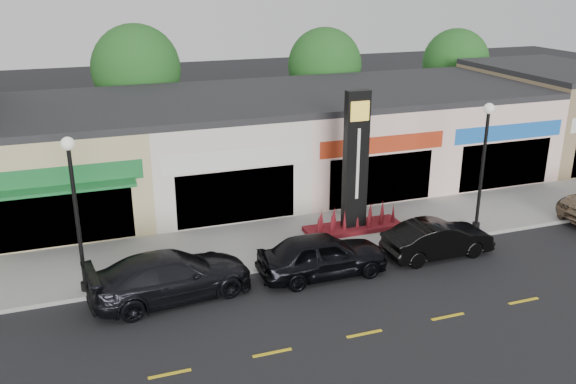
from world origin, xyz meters
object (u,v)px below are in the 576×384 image
Objects in this scene: car_black_sedan at (322,255)px; car_dark_sedan at (171,276)px; lamp_east_near at (484,155)px; car_black_conv at (438,239)px; lamp_west_near at (75,200)px; pylon_sign at (355,183)px.

car_dark_sedan is at bearing 87.47° from car_black_sedan.
lamp_east_near is 4.22m from car_black_conv.
car_dark_sedan is 1.16× the size of car_black_sedan.
lamp_east_near is at bearing 0.00° from lamp_west_near.
car_dark_sedan is at bearing -174.73° from lamp_east_near.
lamp_west_near is 0.98× the size of car_dark_sedan.
lamp_west_near is at bearing 180.00° from lamp_east_near.
lamp_west_near is 4.05m from car_dark_sedan.
car_black_conv is at bearing -98.58° from car_dark_sedan.
lamp_west_near is at bearing -171.23° from pylon_sign.
lamp_east_near is at bearing -79.72° from car_black_sedan.
car_black_conv is at bearing -90.29° from car_black_sedan.
car_black_conv is at bearing -6.25° from lamp_west_near.
car_dark_sedan is at bearing 87.54° from car_black_conv.
lamp_west_near is 16.00m from lamp_east_near.
pylon_sign is at bearing -41.35° from car_black_sedan.
car_black_sedan is at bearing 88.72° from car_black_conv.
lamp_east_near is at bearing -64.46° from car_black_conv.
car_black_conv is at bearing -55.65° from pylon_sign.
lamp_east_near reaches higher than car_black_sedan.
car_black_sedan is at bearing -9.86° from lamp_west_near.
pylon_sign is (11.00, 1.70, -1.20)m from lamp_west_near.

